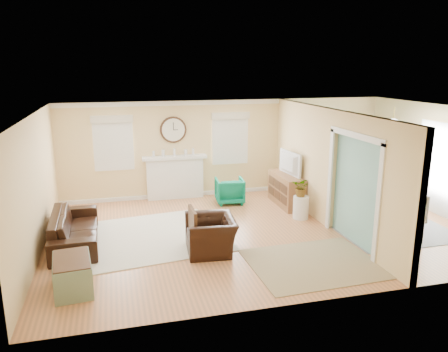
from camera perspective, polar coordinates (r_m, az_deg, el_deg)
The scene contains 29 objects.
floor at distance 9.62m, azimuth 5.11°, elevation -7.08°, with size 9.00×9.00×0.00m, color #A36944.
wall_back at distance 12.03m, azimuth 0.51°, elevation 3.74°, with size 9.00×0.02×2.60m, color #EDCB87.
wall_front at distance 6.60m, azimuth 14.03°, elevation -5.54°, with size 9.00×0.02×2.60m, color #EDCB87.
wall_left at distance 8.84m, azimuth -23.41°, elevation -1.29°, with size 0.02×6.00×2.60m, color #EDCB87.
wall_right at distance 11.52m, azimuth 26.90°, elevation 1.73°, with size 0.02×6.00×2.60m, color #EDCB87.
ceiling at distance 9.01m, azimuth 5.47°, elevation 8.52°, with size 9.00×6.00×0.02m, color white.
partition at distance 10.06m, azimuth 12.89°, elevation 1.64°, with size 0.17×6.00×2.60m.
fireplace at distance 11.78m, azimuth -6.42°, elevation -0.08°, with size 1.70×0.30×1.17m.
wall_clock at distance 11.62m, azimuth -6.65°, elevation 6.02°, with size 0.70×0.07×0.70m.
window_left at distance 11.54m, azimuth -14.28°, elevation 4.66°, with size 1.05×0.13×1.42m.
window_right at distance 11.94m, azimuth 0.80°, elevation 5.40°, with size 1.05×0.13×1.42m.
french_doors at distance 11.53m, azimuth 26.61°, elevation 0.75°, with size 0.06×1.70×2.20m.
pendant at distance 10.45m, azimuth 21.19°, elevation 6.21°, with size 0.30×0.30×0.55m.
rug_cream at distance 9.34m, azimuth -10.10°, elevation -7.87°, with size 3.12×2.70×0.02m, color beige.
rug_jute at distance 8.22m, azimuth 11.63°, elevation -11.10°, with size 2.29×1.87×0.01m, color #99835C.
rug_grey at distance 10.68m, azimuth 19.49°, elevation -5.65°, with size 2.44×3.05×0.01m, color gray.
sofa at distance 9.27m, azimuth -18.91°, elevation -6.50°, with size 2.23×0.87×0.65m, color black.
eames_chair at distance 8.45m, azimuth -1.72°, elevation -7.67°, with size 1.04×0.91×0.67m, color black.
green_chair at distance 11.37m, azimuth 0.74°, elevation -1.92°, with size 0.70×0.72×0.66m, color #02614D.
trunk at distance 7.50m, azimuth -19.16°, elevation -12.03°, with size 0.66×0.98×0.54m.
credenza at distance 11.30m, azimuth 8.13°, elevation -1.77°, with size 0.49×1.44×0.80m.
tv at distance 11.13m, azimuth 8.17°, elevation 1.67°, with size 1.03×0.14×0.59m, color black.
garden_stool at distance 10.38m, azimuth 10.00°, elevation -4.06°, with size 0.36×0.36×0.54m, color white.
potted_plant at distance 10.24m, azimuth 10.12°, elevation -1.43°, with size 0.41×0.35×0.45m, color #337F33.
dining_table at distance 10.58m, azimuth 19.62°, elevation -4.11°, with size 1.75×0.97×0.61m, color #4A321E.
dining_chair_n at distance 11.49m, azimuth 16.95°, elevation -1.02°, with size 0.49×0.49×1.00m.
dining_chair_s at distance 9.58m, azimuth 23.27°, elevation -4.57°, with size 0.48×0.48×1.00m.
dining_chair_w at distance 10.17m, azimuth 16.63°, elevation -3.32°, with size 0.45×0.45×0.90m.
dining_chair_e at distance 10.89m, azimuth 22.62°, elevation -2.27°, with size 0.45×0.45×1.01m.
Camera 1 is at (-3.03, -8.44, 3.48)m, focal length 35.00 mm.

